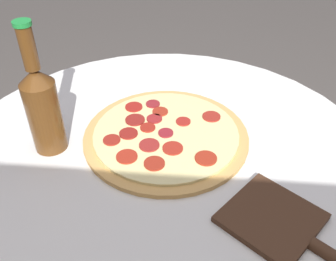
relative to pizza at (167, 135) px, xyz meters
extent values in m
cylinder|color=silver|center=(0.00, 0.05, -0.38)|extent=(0.10, 0.10, 0.69)
cylinder|color=silver|center=(0.00, 0.05, -0.02)|extent=(0.90, 0.90, 0.02)
cylinder|color=tan|center=(0.00, 0.00, 0.00)|extent=(0.35, 0.35, 0.01)
cylinder|color=beige|center=(0.00, 0.00, 0.01)|extent=(0.31, 0.31, 0.01)
cylinder|color=maroon|center=(0.08, 0.01, 0.01)|extent=(0.04, 0.04, 0.00)
cylinder|color=maroon|center=(0.01, 0.01, 0.01)|extent=(0.03, 0.03, 0.00)
cylinder|color=maroon|center=(-0.08, 0.08, 0.01)|extent=(0.04, 0.04, 0.00)
cylinder|color=maroon|center=(-0.03, -0.04, 0.01)|extent=(0.03, 0.03, 0.00)
cylinder|color=maroon|center=(-0.02, 0.05, 0.01)|extent=(0.04, 0.04, 0.00)
cylinder|color=maroon|center=(0.04, -0.01, 0.01)|extent=(0.03, 0.03, 0.00)
cylinder|color=maroon|center=(0.11, 0.04, 0.01)|extent=(0.04, 0.04, 0.00)
cylinder|color=maroon|center=(0.02, 0.10, 0.01)|extent=(0.04, 0.04, 0.00)
cylinder|color=maroon|center=(0.07, 0.09, 0.01)|extent=(0.04, 0.04, 0.00)
cylinder|color=maroon|center=(0.04, -0.10, 0.01)|extent=(0.03, 0.03, 0.00)
cylinder|color=maroon|center=(0.03, 0.04, 0.01)|extent=(0.04, 0.04, 0.00)
cylinder|color=maroon|center=(0.09, -0.09, 0.01)|extent=(0.04, 0.04, 0.00)
cylinder|color=maroon|center=(-0.09, -0.06, 0.01)|extent=(0.04, 0.04, 0.00)
cylinder|color=maroon|center=(0.03, -0.04, 0.01)|extent=(0.03, 0.03, 0.00)
cylinder|color=maroon|center=(0.02, -0.07, 0.01)|extent=(0.04, 0.04, 0.00)
cylinder|color=maroon|center=(0.08, -0.04, 0.01)|extent=(0.04, 0.04, 0.00)
cylinder|color=#563314|center=(0.24, 0.05, 0.07)|extent=(0.07, 0.07, 0.15)
cone|color=#563314|center=(0.24, 0.05, 0.16)|extent=(0.07, 0.07, 0.03)
cylinder|color=#563314|center=(0.24, 0.05, 0.21)|extent=(0.03, 0.03, 0.08)
cylinder|color=#1E8438|center=(0.24, 0.05, 0.26)|extent=(0.03, 0.03, 0.01)
cube|color=#422819|center=(-0.19, 0.20, 0.00)|extent=(0.20, 0.20, 0.01)
camera|label=1|loc=(-0.06, 0.62, 0.50)|focal=40.00mm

